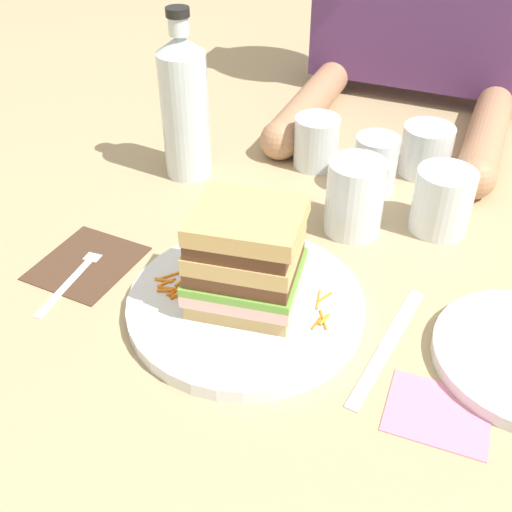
% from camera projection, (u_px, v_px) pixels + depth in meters
% --- Properties ---
extents(ground_plane, '(3.00, 3.00, 0.00)m').
position_uv_depth(ground_plane, '(237.00, 307.00, 0.71)').
color(ground_plane, tan).
extents(main_plate, '(0.27, 0.27, 0.02)m').
position_uv_depth(main_plate, '(246.00, 304.00, 0.70)').
color(main_plate, white).
rests_on(main_plate, ground_plane).
extents(sandwich, '(0.13, 0.12, 0.12)m').
position_uv_depth(sandwich, '(246.00, 258.00, 0.66)').
color(sandwich, tan).
rests_on(sandwich, main_plate).
extents(carrot_shred_0, '(0.01, 0.02, 0.00)m').
position_uv_depth(carrot_shred_0, '(166.00, 282.00, 0.72)').
color(carrot_shred_0, orange).
rests_on(carrot_shred_0, main_plate).
extents(carrot_shred_1, '(0.02, 0.01, 0.00)m').
position_uv_depth(carrot_shred_1, '(176.00, 295.00, 0.70)').
color(carrot_shred_1, orange).
rests_on(carrot_shred_1, main_plate).
extents(carrot_shred_2, '(0.02, 0.02, 0.00)m').
position_uv_depth(carrot_shred_2, '(181.00, 294.00, 0.70)').
color(carrot_shred_2, orange).
rests_on(carrot_shred_2, main_plate).
extents(carrot_shred_3, '(0.02, 0.01, 0.00)m').
position_uv_depth(carrot_shred_3, '(164.00, 280.00, 0.72)').
color(carrot_shred_3, orange).
rests_on(carrot_shred_3, main_plate).
extents(carrot_shred_4, '(0.01, 0.03, 0.00)m').
position_uv_depth(carrot_shred_4, '(185.00, 278.00, 0.72)').
color(carrot_shred_4, orange).
rests_on(carrot_shred_4, main_plate).
extents(carrot_shred_5, '(0.02, 0.03, 0.00)m').
position_uv_depth(carrot_shred_5, '(167.00, 278.00, 0.72)').
color(carrot_shred_5, orange).
rests_on(carrot_shred_5, main_plate).
extents(carrot_shred_6, '(0.02, 0.01, 0.00)m').
position_uv_depth(carrot_shred_6, '(165.00, 290.00, 0.70)').
color(carrot_shred_6, orange).
rests_on(carrot_shred_6, main_plate).
extents(carrot_shred_7, '(0.01, 0.02, 0.00)m').
position_uv_depth(carrot_shred_7, '(174.00, 292.00, 0.70)').
color(carrot_shred_7, orange).
rests_on(carrot_shred_7, main_plate).
extents(carrot_shred_8, '(0.03, 0.01, 0.00)m').
position_uv_depth(carrot_shred_8, '(172.00, 289.00, 0.71)').
color(carrot_shred_8, orange).
rests_on(carrot_shred_8, main_plate).
extents(carrot_shred_9, '(0.00, 0.03, 0.00)m').
position_uv_depth(carrot_shred_9, '(190.00, 278.00, 0.72)').
color(carrot_shred_9, orange).
rests_on(carrot_shred_9, main_plate).
extents(carrot_shred_10, '(0.01, 0.02, 0.00)m').
position_uv_depth(carrot_shred_10, '(324.00, 297.00, 0.70)').
color(carrot_shred_10, orange).
rests_on(carrot_shred_10, main_plate).
extents(carrot_shred_11, '(0.01, 0.03, 0.00)m').
position_uv_depth(carrot_shred_11, '(318.00, 300.00, 0.69)').
color(carrot_shred_11, orange).
rests_on(carrot_shred_11, main_plate).
extents(carrot_shred_12, '(0.01, 0.02, 0.00)m').
position_uv_depth(carrot_shred_12, '(316.00, 323.00, 0.66)').
color(carrot_shred_12, orange).
rests_on(carrot_shred_12, main_plate).
extents(carrot_shred_13, '(0.02, 0.03, 0.00)m').
position_uv_depth(carrot_shred_13, '(324.00, 319.00, 0.67)').
color(carrot_shred_13, orange).
rests_on(carrot_shred_13, main_plate).
extents(carrot_shred_14, '(0.01, 0.02, 0.00)m').
position_uv_depth(carrot_shred_14, '(323.00, 322.00, 0.66)').
color(carrot_shred_14, orange).
rests_on(carrot_shred_14, main_plate).
extents(napkin_dark, '(0.12, 0.13, 0.00)m').
position_uv_depth(napkin_dark, '(89.00, 261.00, 0.78)').
color(napkin_dark, '#4C3323').
rests_on(napkin_dark, ground_plane).
extents(fork, '(0.02, 0.17, 0.00)m').
position_uv_depth(fork, '(79.00, 269.00, 0.76)').
color(fork, silver).
rests_on(fork, napkin_dark).
extents(knife, '(0.04, 0.20, 0.00)m').
position_uv_depth(knife, '(386.00, 348.00, 0.66)').
color(knife, silver).
rests_on(knife, ground_plane).
extents(juice_glass, '(0.08, 0.08, 0.10)m').
position_uv_depth(juice_glass, '(354.00, 201.00, 0.81)').
color(juice_glass, white).
rests_on(juice_glass, ground_plane).
extents(water_bottle, '(0.07, 0.07, 0.25)m').
position_uv_depth(water_bottle, '(185.00, 106.00, 0.89)').
color(water_bottle, silver).
rests_on(water_bottle, ground_plane).
extents(empty_tumbler_0, '(0.06, 0.06, 0.09)m').
position_uv_depth(empty_tumbler_0, '(375.00, 165.00, 0.88)').
color(empty_tumbler_0, silver).
rests_on(empty_tumbler_0, ground_plane).
extents(empty_tumbler_1, '(0.07, 0.07, 0.08)m').
position_uv_depth(empty_tumbler_1, '(316.00, 142.00, 0.95)').
color(empty_tumbler_1, silver).
rests_on(empty_tumbler_1, ground_plane).
extents(empty_tumbler_2, '(0.08, 0.08, 0.08)m').
position_uv_depth(empty_tumbler_2, '(426.00, 150.00, 0.93)').
color(empty_tumbler_2, silver).
rests_on(empty_tumbler_2, ground_plane).
extents(empty_tumbler_3, '(0.08, 0.08, 0.09)m').
position_uv_depth(empty_tumbler_3, '(442.00, 201.00, 0.81)').
color(empty_tumbler_3, silver).
rests_on(empty_tumbler_3, ground_plane).
extents(napkin_pink, '(0.10, 0.08, 0.00)m').
position_uv_depth(napkin_pink, '(438.00, 413.00, 0.59)').
color(napkin_pink, pink).
rests_on(napkin_pink, ground_plane).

